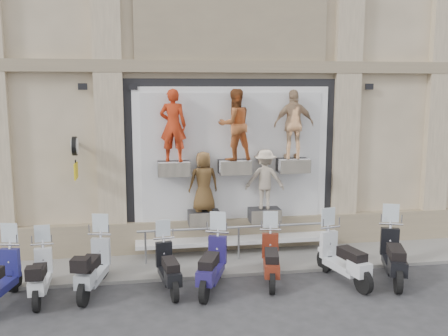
{
  "coord_description": "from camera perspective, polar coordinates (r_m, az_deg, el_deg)",
  "views": [
    {
      "loc": [
        -2.33,
        -9.76,
        4.33
      ],
      "look_at": [
        -0.39,
        1.9,
        2.42
      ],
      "focal_mm": 40.0,
      "sensor_mm": 36.0,
      "label": 1
    }
  ],
  "objects": [
    {
      "name": "ground",
      "position": [
        10.93,
        3.76,
        -14.16
      ],
      "size": [
        90.0,
        90.0,
        0.0
      ],
      "primitive_type": "plane",
      "color": "#2D2D30",
      "rests_on": "ground"
    },
    {
      "name": "sidewalk",
      "position": [
        12.83,
        1.59,
        -10.34
      ],
      "size": [
        16.0,
        2.2,
        0.08
      ],
      "primitive_type": "cube",
      "color": "gray",
      "rests_on": "ground"
    },
    {
      "name": "building",
      "position": [
        17.0,
        -1.59,
        14.83
      ],
      "size": [
        14.0,
        8.6,
        12.0
      ],
      "primitive_type": null,
      "color": "beige",
      "rests_on": "ground"
    },
    {
      "name": "shop_vitrine",
      "position": [
        12.87,
        1.43,
        0.85
      ],
      "size": [
        5.6,
        0.87,
        4.3
      ],
      "color": "black",
      "rests_on": "ground"
    },
    {
      "name": "guard_rail",
      "position": [
        12.6,
        1.69,
        -8.67
      ],
      "size": [
        5.06,
        0.1,
        0.93
      ],
      "primitive_type": null,
      "color": "#9EA0A5",
      "rests_on": "ground"
    },
    {
      "name": "clock_sign_bracket",
      "position": [
        12.42,
        -16.65,
        1.75
      ],
      "size": [
        0.1,
        0.8,
        1.02
      ],
      "color": "black",
      "rests_on": "ground"
    },
    {
      "name": "scooter_b",
      "position": [
        11.11,
        -20.3,
        -10.42
      ],
      "size": [
        0.59,
        1.76,
        1.41
      ],
      "primitive_type": null,
      "rotation": [
        0.0,
        0.0,
        0.05
      ],
      "color": "silver",
      "rests_on": "ground"
    },
    {
      "name": "scooter_c",
      "position": [
        11.07,
        -14.75,
        -9.81
      ],
      "size": [
        0.95,
        2.0,
        1.56
      ],
      "primitive_type": null,
      "rotation": [
        0.0,
        0.0,
        -0.21
      ],
      "color": "#9CA2A9",
      "rests_on": "ground"
    },
    {
      "name": "scooter_d",
      "position": [
        10.91,
        -6.39,
        -10.25
      ],
      "size": [
        0.74,
        1.79,
        1.42
      ],
      "primitive_type": null,
      "rotation": [
        0.0,
        0.0,
        0.13
      ],
      "color": "black",
      "rests_on": "ground"
    },
    {
      "name": "scooter_e",
      "position": [
        10.85,
        -1.39,
        -9.86
      ],
      "size": [
        1.22,
        2.01,
        1.58
      ],
      "primitive_type": null,
      "rotation": [
        0.0,
        0.0,
        -0.36
      ],
      "color": "#1F1854",
      "rests_on": "ground"
    },
    {
      "name": "scooter_f",
      "position": [
        11.32,
        5.41,
        -9.32
      ],
      "size": [
        0.91,
        1.9,
        1.48
      ],
      "primitive_type": null,
      "rotation": [
        0.0,
        0.0,
        -0.22
      ],
      "color": "maroon",
      "rests_on": "ground"
    },
    {
      "name": "scooter_g",
      "position": [
        11.57,
        13.55,
        -8.92
      ],
      "size": [
        1.01,
        2.01,
        1.57
      ],
      "primitive_type": null,
      "rotation": [
        0.0,
        0.0,
        0.24
      ],
      "color": "silver",
      "rests_on": "ground"
    },
    {
      "name": "scooter_h",
      "position": [
        11.95,
        18.86,
        -8.42
      ],
      "size": [
        1.21,
        2.08,
        1.63
      ],
      "primitive_type": null,
      "rotation": [
        0.0,
        0.0,
        -0.33
      ],
      "color": "black",
      "rests_on": "ground"
    }
  ]
}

